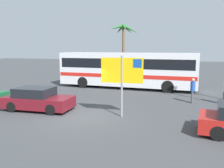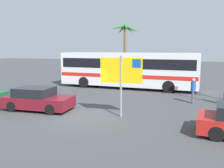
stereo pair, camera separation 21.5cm
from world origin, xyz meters
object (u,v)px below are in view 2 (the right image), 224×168
Objects in this scene: ferry_sign at (122,73)px; pedestrian_crossing_lot at (193,89)px; bus_front_coach at (128,68)px; car_maroon at (38,99)px.

pedestrian_crossing_lot is (3.33, 4.71, -1.36)m from ferry_sign.
bus_front_coach is 3.83× the size of ferry_sign.
car_maroon is (-2.58, -9.50, -1.15)m from bus_front_coach.
bus_front_coach is 9.55m from ferry_sign.
car_maroon is (-5.09, -0.31, -1.69)m from ferry_sign.
pedestrian_crossing_lot is at bearing 48.37° from ferry_sign.
bus_front_coach is at bearing 150.94° from pedestrian_crossing_lot.
bus_front_coach reaches higher than car_maroon.
bus_front_coach is 9.91m from car_maroon.
ferry_sign is at bearing -116.76° from pedestrian_crossing_lot.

